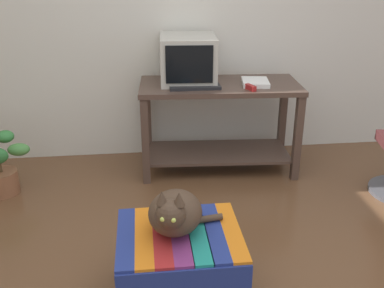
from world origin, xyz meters
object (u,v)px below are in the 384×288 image
object	(u,v)px
tv_monitor	(188,59)
stapler	(251,88)
book	(255,82)
desk	(219,112)
cat	(175,213)
ottoman_with_blanket	(180,265)
keyboard	(195,87)

from	to	relation	value
tv_monitor	stapler	size ratio (longest dim) A/B	4.74
book	desk	bearing A→B (deg)	175.65
tv_monitor	book	bearing A→B (deg)	-13.53
desk	stapler	distance (m)	0.40
tv_monitor	cat	bearing A→B (deg)	-94.90
tv_monitor	cat	xyz separation A→B (m)	(-0.24, -1.65, -0.42)
desk	ottoman_with_blanket	xyz separation A→B (m)	(-0.47, -1.56, -0.31)
book	cat	world-z (taller)	book
desk	cat	world-z (taller)	desk
tv_monitor	book	xyz separation A→B (m)	(0.53, -0.16, -0.16)
ottoman_with_blanket	cat	xyz separation A→B (m)	(-0.02, 0.01, 0.32)
book	cat	size ratio (longest dim) A/B	0.60
desk	keyboard	bearing A→B (deg)	-147.94
keyboard	stapler	world-z (taller)	stapler
keyboard	ottoman_with_blanket	distance (m)	1.57
desk	stapler	size ratio (longest dim) A/B	12.12
cat	desk	bearing A→B (deg)	87.34
ottoman_with_blanket	cat	bearing A→B (deg)	155.52
ottoman_with_blanket	stapler	xyz separation A→B (m)	(0.68, 1.34, 0.58)
desk	keyboard	world-z (taller)	keyboard
book	stapler	xyz separation A→B (m)	(-0.08, -0.16, 0.00)
desk	stapler	xyz separation A→B (m)	(0.20, -0.22, 0.26)
tv_monitor	stapler	bearing A→B (deg)	-31.48
desk	book	bearing A→B (deg)	-8.85
cat	book	bearing A→B (deg)	77.55
desk	ottoman_with_blanket	size ratio (longest dim) A/B	2.08
keyboard	book	distance (m)	0.50
cat	tv_monitor	bearing A→B (deg)	96.60
stapler	keyboard	bearing A→B (deg)	146.38
tv_monitor	ottoman_with_blanket	distance (m)	1.83
ottoman_with_blanket	stapler	size ratio (longest dim) A/B	5.84
keyboard	ottoman_with_blanket	size ratio (longest dim) A/B	0.62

